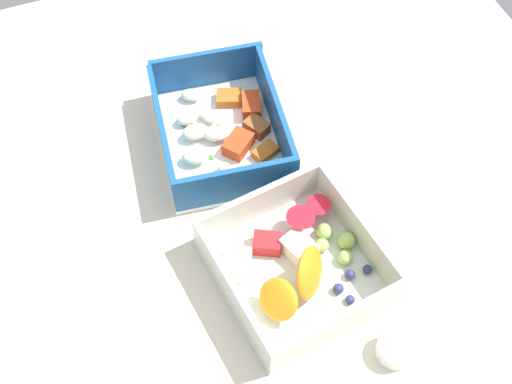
{
  "coord_description": "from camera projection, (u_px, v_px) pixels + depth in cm",
  "views": [
    {
      "loc": [
        35.1,
        -14.19,
        61.33
      ],
      "look_at": [
        -0.44,
        -0.58,
        4.0
      ],
      "focal_mm": 47.05,
      "sensor_mm": 36.0,
      "label": 1
    }
  ],
  "objects": [
    {
      "name": "pasta_container",
      "position": [
        221.0,
        130.0,
        0.74
      ],
      "size": [
        18.61,
        15.11,
        5.57
      ],
      "rotation": [
        0.0,
        0.0,
        -0.13
      ],
      "color": "white",
      "rests_on": "table_surface"
    },
    {
      "name": "fruit_bowl",
      "position": [
        297.0,
        262.0,
        0.65
      ],
      "size": [
        17.22,
        16.55,
        6.02
      ],
      "rotation": [
        0.0,
        0.0,
        0.14
      ],
      "color": "silver",
      "rests_on": "table_surface"
    },
    {
      "name": "paper_cup_liner",
      "position": [
        396.0,
        348.0,
        0.61
      ],
      "size": [
        3.54,
        3.54,
        1.93
      ],
      "primitive_type": "cylinder",
      "color": "white",
      "rests_on": "table_surface"
    },
    {
      "name": "table_surface",
      "position": [
        263.0,
        209.0,
        0.71
      ],
      "size": [
        80.0,
        80.0,
        2.0
      ],
      "primitive_type": "cube",
      "color": "beige",
      "rests_on": "ground"
    }
  ]
}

